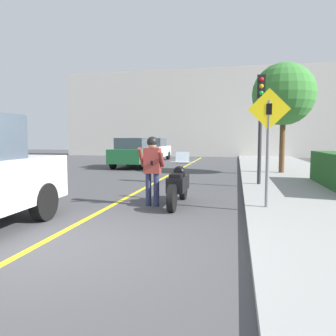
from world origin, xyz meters
The scene contains 10 objects.
ground_plane centered at (0.00, 0.00, 0.00)m, with size 80.00×80.00×0.00m, color #424244.
road_center_line centered at (-0.60, 6.00, 0.00)m, with size 0.12×36.00×0.01m.
building_backdrop centered at (0.00, 26.00, 4.00)m, with size 28.00×1.20×7.99m.
motorcycle centered at (0.99, 3.50, 0.51)m, with size 0.62×2.24×1.30m.
person_biker centered at (0.39, 3.26, 1.04)m, with size 0.59×0.47×1.70m.
crossing_sign centered at (3.06, 3.12, 1.70)m, with size 0.91×0.08×2.62m.
traffic_light centered at (3.14, 6.95, 2.63)m, with size 0.26×0.30×3.61m.
street_tree centered at (4.39, 11.07, 3.60)m, with size 2.75×2.75×4.87m.
parked_car_green centered at (-3.35, 13.57, 0.86)m, with size 1.88×4.20×1.68m.
parked_car_silver centered at (-3.74, 19.54, 0.86)m, with size 1.88×4.20×1.68m.
Camera 1 is at (2.39, -4.41, 1.65)m, focal length 35.00 mm.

